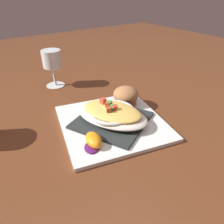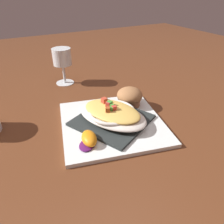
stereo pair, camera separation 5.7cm
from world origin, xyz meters
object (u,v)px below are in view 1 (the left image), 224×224
object	(u,v)px
muffin	(126,96)
orange_garnish	(93,141)
gratin_dish	(112,113)
stemmed_glass	(52,61)
square_plate	(112,123)

from	to	relation	value
muffin	orange_garnish	distance (m)	0.22
gratin_dish	stemmed_glass	bearing A→B (deg)	-175.14
square_plate	stemmed_glass	distance (m)	0.36
square_plate	gratin_dish	world-z (taller)	gratin_dish
square_plate	orange_garnish	distance (m)	0.11
gratin_dish	stemmed_glass	size ratio (longest dim) A/B	1.74
square_plate	muffin	world-z (taller)	muffin
muffin	orange_garnish	bearing A→B (deg)	-58.79
stemmed_glass	muffin	bearing A→B (deg)	22.95
square_plate	stemmed_glass	bearing A→B (deg)	-175.14
gratin_dish	muffin	distance (m)	0.11
orange_garnish	stemmed_glass	xyz separation A→B (m)	(-0.40, 0.06, 0.07)
stemmed_glass	square_plate	bearing A→B (deg)	4.86
muffin	stemmed_glass	size ratio (longest dim) A/B	0.58
gratin_dish	orange_garnish	world-z (taller)	gratin_dish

